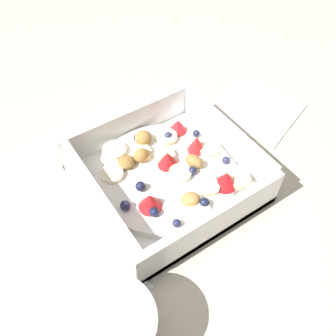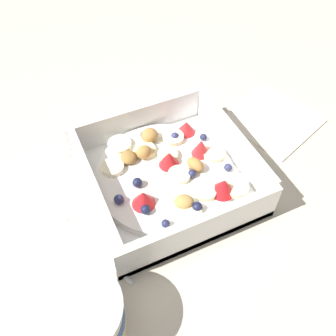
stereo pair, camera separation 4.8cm
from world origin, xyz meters
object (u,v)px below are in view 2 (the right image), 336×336
yogurt_cup (81,319)px  spoon (65,219)px  fruit_bowl (169,173)px  folded_napkin (273,120)px

yogurt_cup → spoon: bearing=-95.6°
fruit_bowl → yogurt_cup: 0.21m
fruit_bowl → yogurt_cup: (0.16, 0.14, 0.02)m
fruit_bowl → spoon: (0.14, 0.00, -0.01)m
yogurt_cup → folded_napkin: (-0.35, -0.18, -0.03)m
folded_napkin → spoon: bearing=7.0°
folded_napkin → fruit_bowl: bearing=11.6°
fruit_bowl → yogurt_cup: size_ratio=2.35×
yogurt_cup → folded_napkin: 0.40m
yogurt_cup → folded_napkin: size_ratio=0.74×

